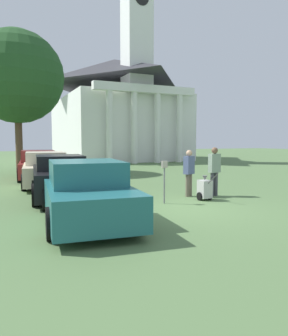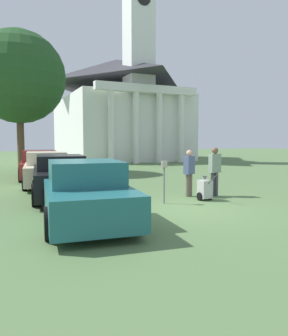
# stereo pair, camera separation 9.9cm
# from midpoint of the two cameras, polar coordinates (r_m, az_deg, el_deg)

# --- Properties ---
(ground_plane) EXTENTS (120.00, 120.00, 0.00)m
(ground_plane) POSITION_cam_midpoint_polar(r_m,az_deg,el_deg) (9.89, 6.69, -7.11)
(ground_plane) COLOR #517042
(parked_car_teal) EXTENTS (2.40, 4.98, 1.53)m
(parked_car_teal) POSITION_cam_midpoint_polar(r_m,az_deg,el_deg) (8.47, -10.47, -4.31)
(parked_car_teal) COLOR #23666B
(parked_car_teal) RESTS_ON ground_plane
(parked_car_black) EXTENTS (2.26, 4.82, 1.52)m
(parked_car_black) POSITION_cam_midpoint_polar(r_m,az_deg,el_deg) (12.05, -14.69, -1.63)
(parked_car_black) COLOR black
(parked_car_black) RESTS_ON ground_plane
(parked_car_cream) EXTENTS (2.39, 5.16, 1.53)m
(parked_car_cream) POSITION_cam_midpoint_polar(r_m,az_deg,el_deg) (15.64, -16.94, -0.29)
(parked_car_cream) COLOR beige
(parked_car_cream) RESTS_ON ground_plane
(parked_car_maroon) EXTENTS (2.38, 5.27, 1.52)m
(parked_car_maroon) POSITION_cam_midpoint_polar(r_m,az_deg,el_deg) (18.52, -18.11, 0.43)
(parked_car_maroon) COLOR maroon
(parked_car_maroon) RESTS_ON ground_plane
(parking_meter) EXTENTS (0.18, 0.09, 1.38)m
(parking_meter) POSITION_cam_midpoint_polar(r_m,az_deg,el_deg) (10.55, 3.30, -1.05)
(parking_meter) COLOR slate
(parking_meter) RESTS_ON ground_plane
(person_worker) EXTENTS (0.47, 0.37, 1.70)m
(person_worker) POSITION_cam_midpoint_polar(r_m,az_deg,el_deg) (11.99, 7.60, -0.37)
(person_worker) COLOR #665B4C
(person_worker) RESTS_ON ground_plane
(person_supervisor) EXTENTS (0.44, 0.25, 1.79)m
(person_supervisor) POSITION_cam_midpoint_polar(r_m,az_deg,el_deg) (12.24, 11.93, -0.02)
(person_supervisor) COLOR #3F3F47
(person_supervisor) RESTS_ON ground_plane
(equipment_cart) EXTENTS (0.48, 0.99, 1.00)m
(equipment_cart) POSITION_cam_midpoint_polar(r_m,az_deg,el_deg) (11.39, 10.29, -3.60)
(equipment_cart) COLOR #B2B2AD
(equipment_cart) RESTS_ON ground_plane
(church) EXTENTS (11.77, 17.04, 22.89)m
(church) POSITION_cam_midpoint_polar(r_m,az_deg,el_deg) (37.50, -5.04, 10.55)
(church) COLOR white
(church) RESTS_ON ground_plane
(shade_tree) EXTENTS (5.79, 5.79, 8.92)m
(shade_tree) POSITION_cam_midpoint_polar(r_m,az_deg,el_deg) (22.68, -21.37, 14.55)
(shade_tree) COLOR brown
(shade_tree) RESTS_ON ground_plane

